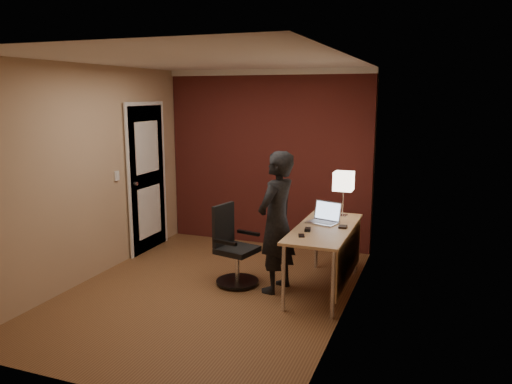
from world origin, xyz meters
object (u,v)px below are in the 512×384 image
Objects in this scene: desk_lamp at (344,182)px; phone at (301,236)px; desk at (331,239)px; laptop at (325,217)px; mouse at (308,230)px; wallet at (343,227)px; person at (277,222)px; office_chair at (233,250)px.

desk_lamp is 1.10m from phone.
phone is at bearing -116.75° from desk.
laptop reaches higher than mouse.
wallet is 0.72m from person.
person reaches higher than desk_lamp.
mouse is (-0.09, -0.42, -0.05)m from laptop.
desk_lamp is at bearing 65.83° from mouse.
desk_lamp is 4.65× the size of phone.
laptop is 0.64m from phone.
laptop is (-0.13, -0.36, -0.35)m from desk_lamp.
mouse is 0.06× the size of person.
laptop is 3.91× the size of mouse.
wallet reaches higher than phone.
phone is at bearing -99.14° from laptop.
desk_lamp is 1.01m from person.
wallet is at bearing 30.69° from mouse.
laptop is at bearing 120.18° from desk.
mouse is at bearing -101.84° from laptop.
office_chair is (-0.88, 0.27, -0.34)m from phone.
laptop is 0.59m from person.
desk_lamp reaches higher than mouse.
laptop is 3.40× the size of phone.
mouse is 0.37m from person.
phone is at bearing -125.59° from wallet.
mouse is 0.96m from office_chair.
person is (-0.69, -0.22, 0.04)m from wallet.
phone reaches higher than desk.
desk is 0.30m from laptop.
wallet is (0.32, 0.26, -0.01)m from mouse.
office_chair is at bearing -78.39° from person.
office_chair reaches higher than mouse.
office_chair reaches higher than phone.
person is (0.53, -0.01, 0.38)m from office_chair.
desk_lamp is 0.59× the size of office_chair.
laptop is 0.25× the size of person.
desk is at bearing -59.82° from laptop.
wallet is at bearing 18.62° from desk.
wallet is at bearing 9.61° from office_chair.
person reaches higher than wallet.
person is at bearing -140.16° from laptop.
office_chair is 0.65m from person.
office_chair is (-0.98, -0.36, -0.39)m from laptop.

